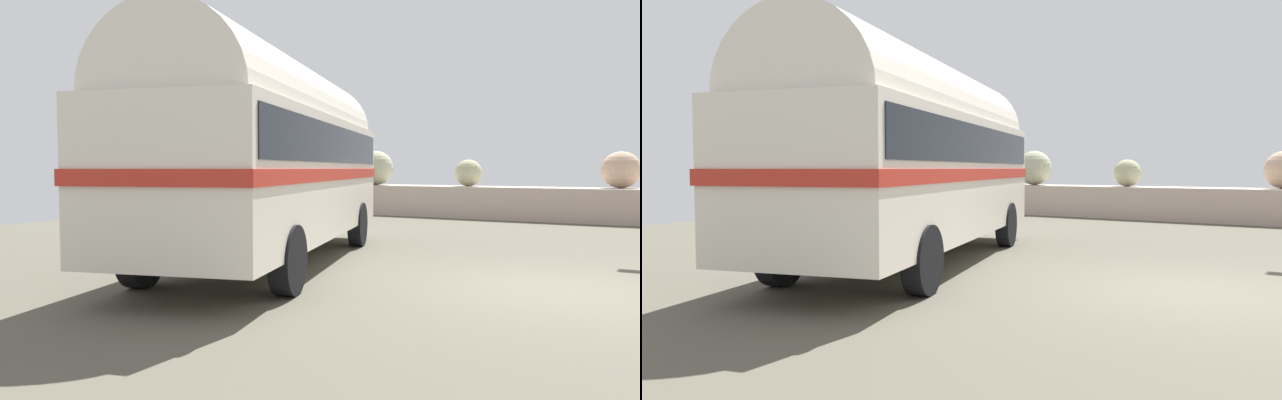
{
  "view_description": "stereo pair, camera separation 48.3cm",
  "coord_description": "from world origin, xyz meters",
  "views": [
    {
      "loc": [
        1.27,
        -8.75,
        1.73
      ],
      "look_at": [
        -3.74,
        -0.19,
        1.2
      ],
      "focal_mm": 33.1,
      "sensor_mm": 36.0,
      "label": 1
    },
    {
      "loc": [
        1.68,
        -8.5,
        1.73
      ],
      "look_at": [
        -3.74,
        -0.19,
        1.2
      ],
      "focal_mm": 33.1,
      "sensor_mm": 36.0,
      "label": 2
    }
  ],
  "objects": [
    {
      "name": "ground",
      "position": [
        0.0,
        0.0,
        0.01
      ],
      "size": [
        32.0,
        26.0,
        0.02
      ],
      "color": "#545042"
    },
    {
      "name": "breakwater",
      "position": [
        -0.41,
        11.81,
        0.67
      ],
      "size": [
        31.36,
        2.11,
        2.39
      ],
      "color": "#B9A696",
      "rests_on": "ground"
    },
    {
      "name": "vintage_coach",
      "position": [
        -4.86,
        0.0,
        2.05
      ],
      "size": [
        4.74,
        8.91,
        3.7
      ],
      "rotation": [
        0.0,
        0.0,
        0.29
      ],
      "color": "black",
      "rests_on": "ground"
    }
  ]
}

